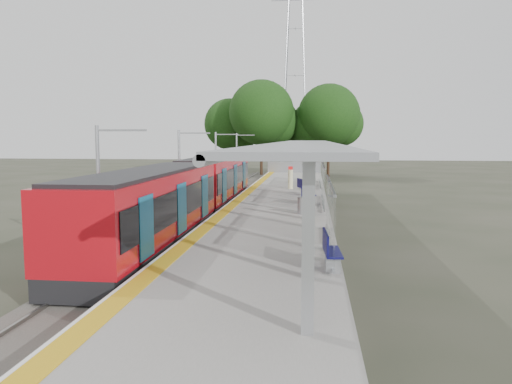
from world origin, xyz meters
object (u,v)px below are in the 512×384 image
bench_mid (308,195)px  bench_far (303,186)px  train (191,190)px  info_pillar_near (309,202)px  bench_near (329,249)px  litter_bin (302,206)px  info_pillar_far (290,179)px

bench_mid → bench_far: bearing=112.4°
train → info_pillar_near: bearing=-21.3°
bench_near → litter_bin: (-1.07, 10.62, -0.14)m
info_pillar_near → litter_bin: size_ratio=2.21×
bench_far → bench_near: bearing=-105.4°
bench_far → info_pillar_far: size_ratio=0.96×
bench_mid → bench_far: size_ratio=0.94×
bench_near → bench_far: size_ratio=0.99×
bench_mid → info_pillar_near: bearing=-71.3°
train → bench_far: size_ratio=16.71×
info_pillar_near → info_pillar_far: 14.41m
bench_far → info_pillar_near: 10.56m
bench_far → litter_bin: bench_far is taller
bench_near → bench_far: 19.61m
bench_mid → info_pillar_near: 5.67m
train → litter_bin: (6.03, -0.90, -0.62)m
train → litter_bin: bearing=-8.5°
train → bench_far: (5.90, 8.04, -0.48)m
bench_mid → info_pillar_near: (0.10, -5.66, 0.30)m
bench_mid → bench_far: bench_far is taller
bench_far → info_pillar_far: (-1.01, 3.79, 0.18)m
bench_far → info_pillar_near: (0.50, -10.54, 0.27)m
info_pillar_near → litter_bin: bearing=96.1°
bench_near → bench_mid: bearing=89.8°
bench_mid → litter_bin: (-0.27, -4.07, -0.10)m
info_pillar_far → info_pillar_near: bearing=-92.8°
train → bench_near: 13.55m
bench_near → info_pillar_far: info_pillar_far is taller
info_pillar_near → info_pillar_far: size_ratio=1.12×
train → bench_near: train is taller
bench_near → bench_mid: 14.71m
info_pillar_near → train: bearing=151.9°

